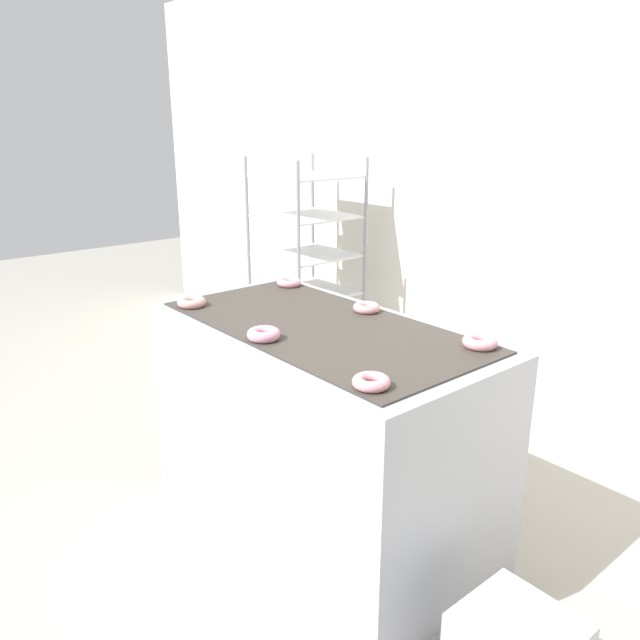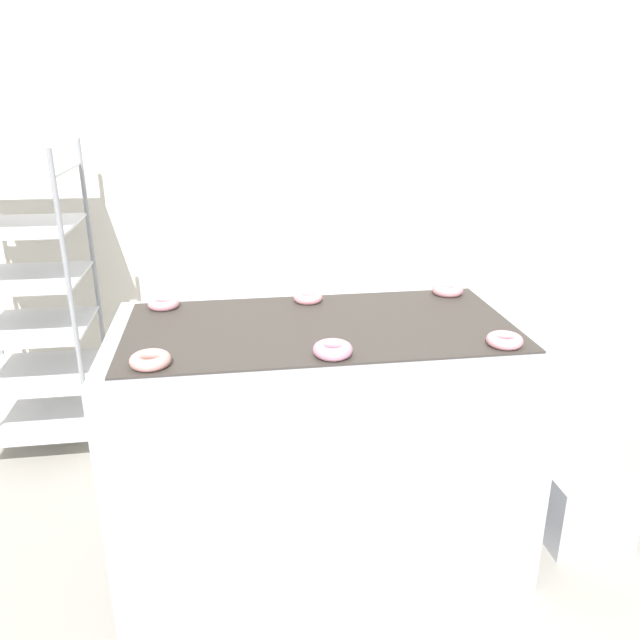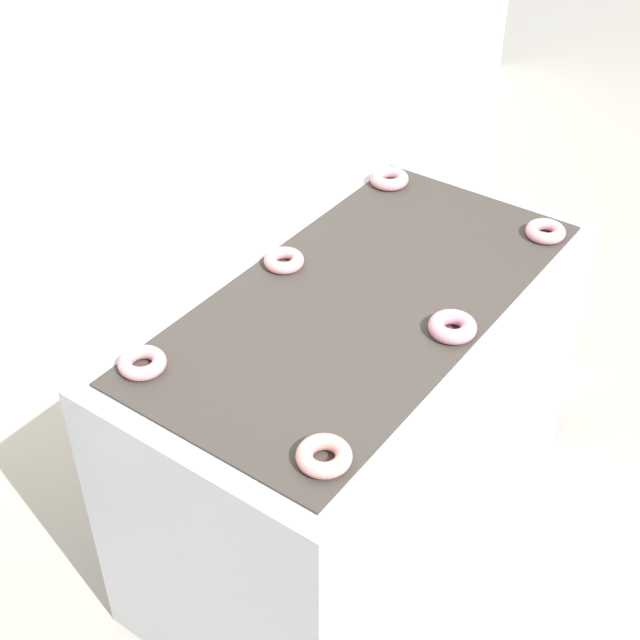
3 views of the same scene
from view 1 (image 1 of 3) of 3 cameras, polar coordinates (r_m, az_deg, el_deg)
The scene contains 10 objects.
ground_plane at distance 2.74m, azimuth -11.36°, elevation -22.98°, with size 14.00×14.00×0.00m, color #9E998E.
wall_back at distance 3.59m, azimuth 18.76°, elevation 10.98°, with size 8.00×0.05×2.80m.
fryer_machine at distance 2.76m, azimuth -0.00°, elevation -10.03°, with size 1.53×0.79×0.97m.
baking_rack_cart at distance 4.19m, azimuth -1.24°, elevation 4.27°, with size 0.57×0.58×1.55m.
donut_near_left at distance 2.87m, azimuth -11.67°, elevation 1.62°, with size 0.13×0.13×0.04m, color #D89189.
donut_near_center at distance 2.40m, azimuth -5.11°, elevation -1.33°, with size 0.13×0.13×0.04m, color pink.
donut_near_right at distance 1.98m, azimuth 4.70°, elevation -5.66°, with size 0.12×0.12×0.04m, color pink.
donut_far_left at distance 3.17m, azimuth -2.85°, elevation 3.47°, with size 0.12×0.12×0.04m, color pink.
donut_far_center at distance 2.74m, azimuth 4.27°, elevation 1.14°, with size 0.12×0.12×0.04m, color pink.
donut_far_right at distance 2.38m, azimuth 14.41°, elevation -1.96°, with size 0.13×0.13×0.04m, color pink.
Camera 1 is at (1.87, -0.92, 1.78)m, focal length 35.00 mm.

